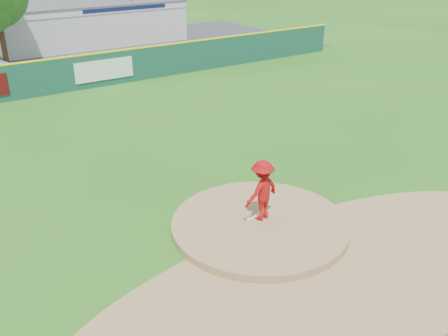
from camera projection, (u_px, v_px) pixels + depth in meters
ground at (260, 228)px, 15.56m from camera, size 120.00×120.00×0.00m
pitchers_mound at (260, 228)px, 15.56m from camera, size 5.50×5.50×0.50m
pitching_rubber at (254, 217)px, 15.68m from camera, size 0.60×0.15×0.04m
infield_dirt_arc at (328, 278)px, 13.31m from camera, size 15.40×15.40×0.01m
parking_lot at (31, 62)px, 35.87m from camera, size 44.00×16.00×0.02m
pitcher at (262, 190)px, 15.23m from camera, size 1.38×0.94×1.96m
pool_building_grp at (85, 21)px, 41.94m from camera, size 15.20×8.20×3.31m
fence_banners at (43, 79)px, 27.83m from camera, size 10.85×0.04×1.20m
outfield_fence at (69, 73)px, 28.64m from camera, size 40.00×0.14×2.07m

